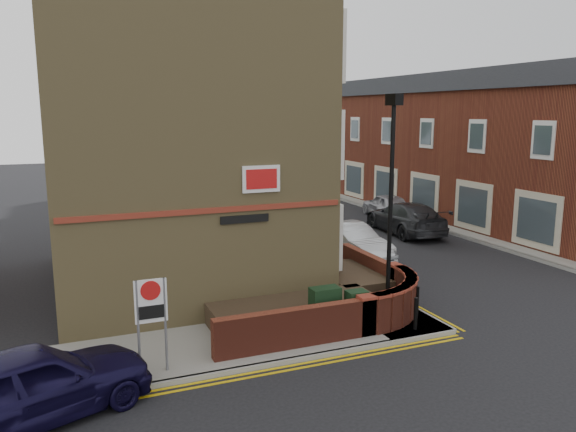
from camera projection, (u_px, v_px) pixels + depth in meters
The scene contains 28 objects.
ground at pixel (358, 351), 14.19m from camera, with size 120.00×120.00×0.00m, color black.
pavement_corner at pixel (208, 348), 14.25m from camera, with size 13.00×3.00×0.12m, color gray.
pavement_main at pixel (242, 226), 29.49m from camera, with size 2.00×32.00×0.12m, color gray.
pavement_far at pixel (449, 221), 30.85m from camera, with size 4.00×40.00×0.12m, color gray.
kerb_side at pixel (224, 373), 12.88m from camera, with size 13.00×0.15×0.12m, color gray.
kerb_main_near at pixel (260, 224), 29.86m from camera, with size 0.15×32.00×0.12m, color gray.
kerb_main_far at pixel (419, 223), 30.10m from camera, with size 0.15×40.00×0.12m, color gray.
yellow_lines_side at pixel (227, 379), 12.66m from camera, with size 13.00×0.28×0.01m, color gold.
yellow_lines_main at pixel (264, 225), 29.96m from camera, with size 0.28×32.00×0.01m, color gold.
corner_building at pixel (175, 104), 19.28m from camera, with size 8.95×10.40×13.60m.
garden_wall at pixel (316, 318), 16.47m from camera, with size 6.80×6.00×1.20m, color maroon, non-canonical shape.
lamppost at pixel (390, 209), 15.27m from camera, with size 0.25×0.50×6.30m.
utility_cabinet_large at pixel (325, 309), 15.13m from camera, with size 0.80×0.45×1.20m, color black.
utility_cabinet_small at pixel (356, 310), 15.17m from camera, with size 0.55×0.40×1.10m, color black.
bollard_near at pixel (416, 314), 15.20m from camera, with size 0.11×0.11×0.90m, color black.
bollard_far at pixel (417, 302), 16.15m from camera, with size 0.11×0.11×0.90m, color black.
zone_sign at pixel (151, 309), 12.49m from camera, with size 0.72×0.07×2.20m.
far_terrace at pixel (431, 143), 34.32m from camera, with size 5.40×30.40×8.00m.
far_terrace_cream at pixel (296, 132), 53.42m from camera, with size 5.40×12.40×8.00m.
tree_near at pixel (253, 138), 26.86m from camera, with size 3.64×3.65×6.70m.
tree_mid at pixel (210, 124), 34.05m from camera, with size 4.03×4.03×7.42m.
tree_far at pixel (183, 126), 41.38m from camera, with size 3.81×3.81×7.00m.
traffic_light_assembly at pixel (206, 160), 37.33m from camera, with size 0.20×0.16×4.20m.
navy_hatchback at pixel (32, 384), 10.82m from camera, with size 1.85×4.59×1.56m, color black.
silver_car_near at pixel (350, 241), 23.06m from camera, with size 1.52×4.36×1.44m, color silver.
red_car_main at pixel (241, 200), 34.71m from camera, with size 1.99×4.33×1.20m, color #9C2911.
grey_car_far at pixel (405, 218), 27.82m from camera, with size 2.19×5.38×1.56m, color #28292D.
silver_car_far at pixel (387, 205), 31.86m from camera, with size 1.67×4.16×1.42m, color #9C9DA3.
Camera 1 is at (-6.68, -11.67, 5.96)m, focal length 35.00 mm.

